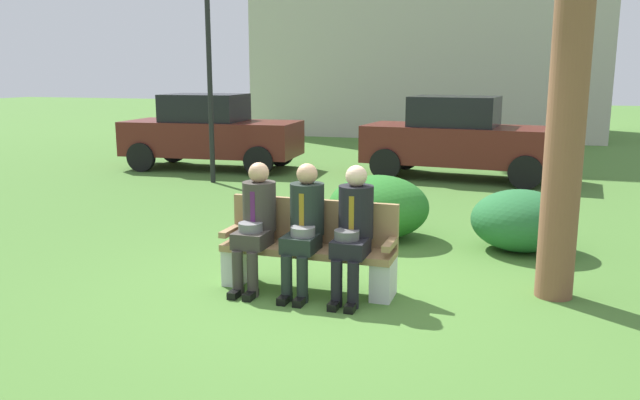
{
  "coord_description": "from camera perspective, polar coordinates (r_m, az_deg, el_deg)",
  "views": [
    {
      "loc": [
        1.87,
        -5.79,
        2.17
      ],
      "look_at": [
        -0.14,
        0.41,
        0.85
      ],
      "focal_mm": 35.69,
      "sensor_mm": 36.0,
      "label": 1
    }
  ],
  "objects": [
    {
      "name": "ground_plane",
      "position": [
        6.46,
        0.09,
        -8.18
      ],
      "size": [
        80.0,
        80.0,
        0.0
      ],
      "primitive_type": "plane",
      "color": "#487530"
    },
    {
      "name": "park_bench",
      "position": [
        6.44,
        -0.95,
        -4.37
      ],
      "size": [
        1.76,
        0.44,
        0.9
      ],
      "color": "#99754C",
      "rests_on": "ground"
    },
    {
      "name": "seated_man_left",
      "position": [
        6.43,
        -5.78,
        -1.72
      ],
      "size": [
        0.34,
        0.72,
        1.28
      ],
      "color": "#38332D",
      "rests_on": "ground"
    },
    {
      "name": "seated_man_middle",
      "position": [
        6.25,
        -1.43,
        -2.01
      ],
      "size": [
        0.34,
        0.72,
        1.29
      ],
      "color": "#1E2823",
      "rests_on": "ground"
    },
    {
      "name": "seated_man_right",
      "position": [
        6.1,
        2.99,
        -2.32
      ],
      "size": [
        0.34,
        0.72,
        1.29
      ],
      "color": "black",
      "rests_on": "ground"
    },
    {
      "name": "shrub_near_bench",
      "position": [
        8.18,
        17.57,
        -1.76
      ],
      "size": [
        1.21,
        1.11,
        0.76
      ],
      "primitive_type": "ellipsoid",
      "color": "#266834",
      "rests_on": "ground"
    },
    {
      "name": "shrub_mid_lawn",
      "position": [
        8.43,
        5.26,
        -0.61
      ],
      "size": [
        1.34,
        1.22,
        0.83
      ],
      "primitive_type": "ellipsoid",
      "color": "#297226",
      "rests_on": "ground"
    },
    {
      "name": "parked_car_near",
      "position": [
        14.62,
        -9.78,
        6.04
      ],
      "size": [
        4.01,
        1.95,
        1.68
      ],
      "color": "#591E19",
      "rests_on": "ground"
    },
    {
      "name": "parked_car_far",
      "position": [
        13.39,
        12.39,
        5.46
      ],
      "size": [
        4.01,
        1.97,
        1.68
      ],
      "color": "#591E19",
      "rests_on": "ground"
    },
    {
      "name": "street_lamp",
      "position": [
        12.71,
        -9.92,
        12.42
      ],
      "size": [
        0.24,
        0.24,
        4.01
      ],
      "color": "black",
      "rests_on": "ground"
    }
  ]
}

